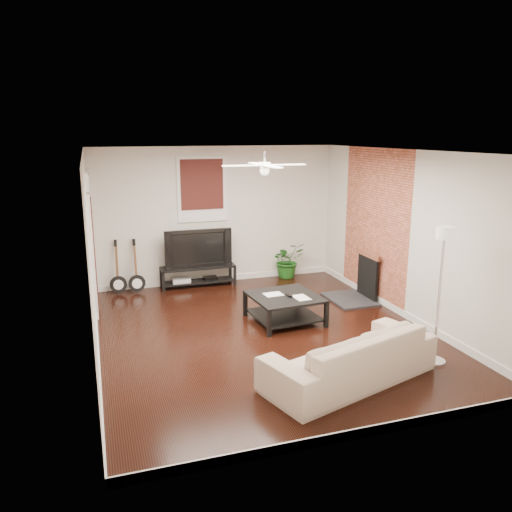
{
  "coord_description": "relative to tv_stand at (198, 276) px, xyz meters",
  "views": [
    {
      "loc": [
        -2.44,
        -7.08,
        3.07
      ],
      "look_at": [
        0.0,
        0.4,
        1.15
      ],
      "focal_mm": 35.74,
      "sensor_mm": 36.0,
      "label": 1
    }
  ],
  "objects": [
    {
      "name": "room",
      "position": [
        0.46,
        -2.78,
        1.19
      ],
      "size": [
        5.01,
        6.01,
        2.81
      ],
      "color": "black",
      "rests_on": "ground"
    },
    {
      "name": "brick_accent",
      "position": [
        2.95,
        -1.78,
        1.19
      ],
      "size": [
        0.02,
        2.2,
        2.8
      ],
      "primitive_type": "cube",
      "color": "#A15034",
      "rests_on": "floor"
    },
    {
      "name": "fireplace",
      "position": [
        2.66,
        -1.78,
        0.25
      ],
      "size": [
        0.8,
        1.1,
        0.92
      ],
      "primitive_type": "cube",
      "color": "black",
      "rests_on": "floor"
    },
    {
      "name": "window_back",
      "position": [
        0.16,
        0.19,
        1.74
      ],
      "size": [
        1.0,
        0.06,
        1.3
      ],
      "primitive_type": "cube",
      "color": "#3A1110",
      "rests_on": "wall_back"
    },
    {
      "name": "door_left",
      "position": [
        -2.0,
        -0.88,
        1.04
      ],
      "size": [
        0.08,
        1.0,
        2.5
      ],
      "primitive_type": "cube",
      "color": "white",
      "rests_on": "wall_left"
    },
    {
      "name": "tv_stand",
      "position": [
        0.0,
        0.0,
        0.0
      ],
      "size": [
        1.51,
        0.4,
        0.42
      ],
      "primitive_type": "cube",
      "color": "black",
      "rests_on": "floor"
    },
    {
      "name": "tv",
      "position": [
        -0.0,
        0.02,
        0.6
      ],
      "size": [
        1.35,
        0.18,
        0.78
      ],
      "primitive_type": "imported",
      "color": "black",
      "rests_on": "tv_stand"
    },
    {
      "name": "coffee_table",
      "position": [
        0.95,
        -2.4,
        0.01
      ],
      "size": [
        1.15,
        1.15,
        0.45
      ],
      "primitive_type": "cube",
      "rotation": [
        0.0,
        0.0,
        0.08
      ],
      "color": "black",
      "rests_on": "floor"
    },
    {
      "name": "sofa",
      "position": [
        0.98,
        -4.6,
        0.13
      ],
      "size": [
        2.49,
        1.56,
        0.68
      ],
      "primitive_type": "imported",
      "rotation": [
        0.0,
        0.0,
        3.45
      ],
      "color": "#BCAB8D",
      "rests_on": "floor"
    },
    {
      "name": "floor_lamp",
      "position": [
        2.33,
        -4.5,
        0.74
      ],
      "size": [
        0.39,
        0.39,
        1.9
      ],
      "primitive_type": null,
      "rotation": [
        0.0,
        0.0,
        0.3
      ],
      "color": "silver",
      "rests_on": "floor"
    },
    {
      "name": "potted_plant",
      "position": [
        1.97,
        0.04,
        0.18
      ],
      "size": [
        0.76,
        0.68,
        0.77
      ],
      "primitive_type": "imported",
      "rotation": [
        0.0,
        0.0,
        0.12
      ],
      "color": "#1B5819",
      "rests_on": "floor"
    },
    {
      "name": "guitar_left",
      "position": [
        -1.58,
        -0.03,
        0.32
      ],
      "size": [
        0.35,
        0.27,
        1.06
      ],
      "primitive_type": null,
      "rotation": [
        0.0,
        0.0,
        -0.12
      ],
      "color": "black",
      "rests_on": "floor"
    },
    {
      "name": "guitar_right",
      "position": [
        -1.23,
        -0.06,
        0.32
      ],
      "size": [
        0.33,
        0.24,
        1.06
      ],
      "primitive_type": null,
      "rotation": [
        0.0,
        0.0,
        -0.01
      ],
      "color": "black",
      "rests_on": "floor"
    },
    {
      "name": "ceiling_fan",
      "position": [
        0.46,
        -2.78,
        2.39
      ],
      "size": [
        1.24,
        1.24,
        0.32
      ],
      "primitive_type": null,
      "color": "white",
      "rests_on": "ceiling"
    }
  ]
}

